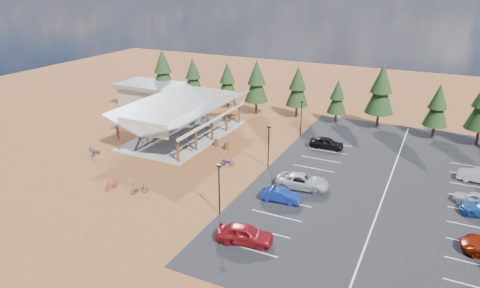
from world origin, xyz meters
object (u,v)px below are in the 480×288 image
bike_7 (209,123)px  bike_11 (111,185)px  trash_bin_1 (226,146)px  bike_10 (92,150)px  bike_3 (205,117)px  bike_13 (131,183)px  car_0 (245,234)px  bike_pavilion (183,110)px  bike_12 (139,190)px  outbuilding (151,94)px  lamp_post_1 (269,144)px  bike_14 (227,161)px  bike_8 (96,152)px  car_4 (327,143)px  bike_9 (98,157)px  bike_5 (183,138)px  lamp_post_2 (301,116)px  bike_2 (179,121)px  bike_4 (188,147)px  car_1 (281,195)px  car_2 (303,181)px  car_8 (475,199)px  bike_1 (157,135)px  bike_6 (202,126)px  bike_0 (145,138)px  bike_16 (227,162)px  lamp_post_0 (219,186)px

bike_7 → bike_11: bike_11 is taller
trash_bin_1 → bike_10: size_ratio=0.49×
bike_3 → bike_13: bearing=-160.4°
bike_7 → car_0: car_0 is taller
bike_pavilion → bike_12: (5.52, -17.04, -3.36)m
outbuilding → bike_pavilion: bearing=-38.2°
lamp_post_1 → bike_14: bearing=-163.9°
bike_8 → car_4: size_ratio=0.41×
bike_7 → bike_14: bike_7 is taller
outbuilding → bike_3: size_ratio=6.12×
bike_8 → bike_9: bearing=-46.5°
bike_5 → bike_8: 11.46m
bike_5 → bike_8: bike_5 is taller
lamp_post_2 → outbuilding: bearing=172.1°
bike_2 → bike_8: size_ratio=0.98×
bike_4 → bike_3: bearing=28.5°
car_1 → car_2: car_2 is taller
bike_8 → car_4: car_4 is taller
outbuilding → car_8: bearing=-17.0°
car_4 → outbuilding: bearing=73.1°
bike_11 → bike_13: bearing=52.1°
car_1 → outbuilding: bearing=49.7°
bike_14 → car_1: 10.76m
bike_pavilion → bike_3: size_ratio=10.79×
car_2 → lamp_post_2: bearing=10.9°
bike_pavilion → bike_14: (10.26, -6.36, -3.40)m
bike_1 → bike_6: bearing=-39.2°
outbuilding → bike_8: (8.16, -22.29, -1.55)m
car_1 → lamp_post_2: bearing=7.2°
bike_13 → bike_4: bearing=-171.3°
lamp_post_2 → bike_6: 14.70m
bike_0 → bike_3: 11.94m
bike_11 → bike_0: bearing=123.2°
bike_0 → bike_13: (7.24, -11.65, -0.07)m
bike_4 → bike_16: bike_4 is taller
lamp_post_0 → lamp_post_2: (0.00, 24.00, 0.00)m
bike_6 → bike_8: size_ratio=1.01×
lamp_post_1 → car_1: (4.33, -7.16, -2.27)m
lamp_post_0 → bike_12: (-9.48, -0.04, -2.51)m
bike_pavilion → bike_13: bike_pavilion is taller
car_1 → bike_11: bearing=102.1°
lamp_post_1 → bike_5: bearing=169.2°
bike_5 → bike_16: bearing=-121.2°
bike_4 → bike_13: bearing=-170.9°
bike_3 → bike_12: bike_3 is taller
bike_3 → bike_9: bearing=177.6°
bike_16 → trash_bin_1: bearing=-162.7°
lamp_post_1 → bike_6: size_ratio=2.82×
bike_pavilion → car_0: bearing=-46.6°
bike_8 → bike_16: size_ratio=1.04×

